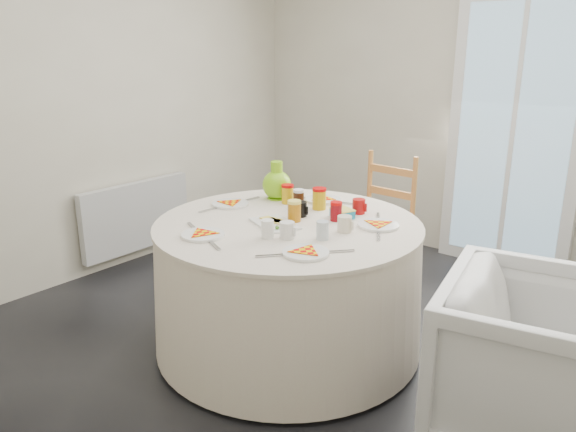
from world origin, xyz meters
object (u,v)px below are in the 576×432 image
Objects in this scene: radiator at (137,216)px; wooden_chair at (376,225)px; table at (288,286)px; green_pitcher at (277,182)px; armchair at (540,365)px.

wooden_chair reaches higher than radiator.
green_pitcher is at bearing 137.37° from table.
wooden_chair is 4.09× the size of green_pitcher.
green_pitcher is (-0.32, -0.73, 0.40)m from wooden_chair.
armchair is at bearing -4.54° from radiator.
radiator is 1.18× the size of armchair.
green_pitcher is (-0.37, 0.34, 0.49)m from table.
green_pitcher reaches higher than wooden_chair.
radiator is 4.22× the size of green_pitcher.
table is at bearing -8.82° from radiator.
wooden_chair is (-0.05, 1.06, 0.09)m from table.
wooden_chair is 0.89m from green_pitcher.
table is at bearing -84.76° from wooden_chair.
wooden_chair is at bearing 24.15° from radiator.
armchair is 3.57× the size of green_pitcher.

